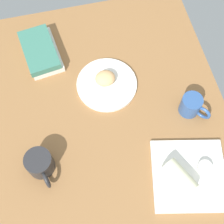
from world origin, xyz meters
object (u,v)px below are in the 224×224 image
object	(u,v)px
book_stack	(41,52)
coffee_mug	(192,106)
sauce_cup	(205,167)
square_plate	(189,175)
round_plate	(107,84)
scone_pastry	(105,78)
second_mug	(40,164)
breakfast_wrap	(179,178)

from	to	relation	value
book_stack	coffee_mug	world-z (taller)	coffee_mug
sauce_cup	coffee_mug	size ratio (longest dim) A/B	0.47
square_plate	sauce_cup	size ratio (longest dim) A/B	5.05
book_stack	coffee_mug	distance (cm)	63.70
book_stack	round_plate	bearing A→B (deg)	49.40
round_plate	scone_pastry	size ratio (longest dim) A/B	3.05
scone_pastry	book_stack	size ratio (longest dim) A/B	0.33
coffee_mug	second_mug	distance (cm)	58.65
sauce_cup	breakfast_wrap	bearing A→B (deg)	-80.21
scone_pastry	breakfast_wrap	xyz separation A→B (cm)	(43.92, 15.67, 1.06)
round_plate	book_stack	distance (cm)	30.42
scone_pastry	round_plate	bearing A→B (deg)	16.60
breakfast_wrap	coffee_mug	world-z (taller)	coffee_mug
round_plate	breakfast_wrap	size ratio (longest dim) A/B	1.97
sauce_cup	coffee_mug	xyz separation A→B (cm)	(-23.08, 2.80, 1.51)
round_plate	scone_pastry	xyz separation A→B (cm)	(-1.11, -0.33, 3.07)
scone_pastry	coffee_mug	xyz separation A→B (cm)	(19.09, 28.61, 0.61)
round_plate	breakfast_wrap	bearing A→B (deg)	19.71
square_plate	second_mug	world-z (taller)	second_mug
round_plate	coffee_mug	size ratio (longest dim) A/B	2.24
sauce_cup	book_stack	distance (cm)	77.78
round_plate	book_stack	world-z (taller)	book_stack
square_plate	sauce_cup	world-z (taller)	sauce_cup
second_mug	square_plate	bearing A→B (deg)	73.50
scone_pastry	second_mug	xyz separation A→B (cm)	(28.49, -29.28, 0.67)
square_plate	coffee_mug	distance (cm)	25.73
round_plate	coffee_mug	bearing A→B (deg)	57.54
round_plate	sauce_cup	xyz separation A→B (cm)	(41.06, 25.48, 2.18)
sauce_cup	book_stack	size ratio (longest dim) A/B	0.22
round_plate	scone_pastry	distance (cm)	3.28
second_mug	book_stack	bearing A→B (deg)	172.06
round_plate	scone_pastry	world-z (taller)	scone_pastry
round_plate	scone_pastry	bearing A→B (deg)	-163.40
square_plate	coffee_mug	xyz separation A→B (cm)	(-24.05, 8.43, 3.58)
book_stack	second_mug	distance (cm)	47.60
breakfast_wrap	round_plate	bearing A→B (deg)	83.64
second_mug	breakfast_wrap	bearing A→B (deg)	71.05
coffee_mug	second_mug	world-z (taller)	second_mug
round_plate	square_plate	world-z (taller)	square_plate
sauce_cup	second_mug	size ratio (longest dim) A/B	0.36
coffee_mug	second_mug	bearing A→B (deg)	-80.78
scone_pastry	square_plate	world-z (taller)	scone_pastry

